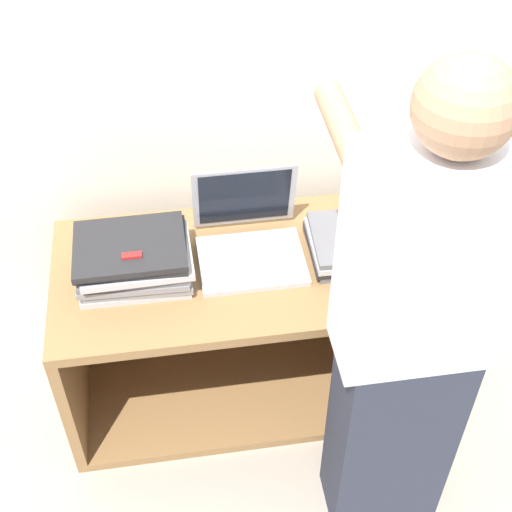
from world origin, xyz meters
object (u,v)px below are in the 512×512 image
object	(u,v)px
laptop_stack_left	(134,259)
person	(410,339)
laptop_stack_right	(363,243)
laptop_open	(249,240)

from	to	relation	value
laptop_stack_left	person	bearing A→B (deg)	-37.12
laptop_stack_left	laptop_stack_right	distance (m)	0.74
laptop_stack_right	laptop_stack_left	bearing A→B (deg)	179.86
laptop_open	laptop_stack_left	world-z (taller)	laptop_open
laptop_stack_left	laptop_stack_right	size ratio (longest dim) A/B	1.00
laptop_stack_right	person	distance (m)	0.56
laptop_open	person	bearing A→B (deg)	-60.32
laptop_stack_left	person	world-z (taller)	person
laptop_open	laptop_stack_right	size ratio (longest dim) A/B	0.95
person	laptop_stack_left	bearing A→B (deg)	142.88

